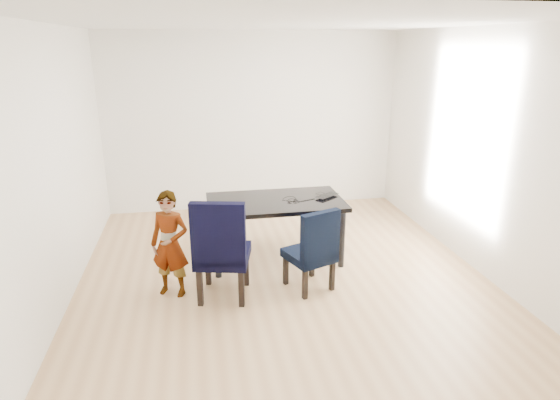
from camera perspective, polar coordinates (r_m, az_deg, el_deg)
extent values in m
cube|color=tan|center=(5.37, 0.39, -9.35)|extent=(4.50, 5.00, 0.01)
cube|color=white|center=(4.75, 0.47, 20.91)|extent=(4.50, 5.00, 0.01)
cube|color=white|center=(7.32, -3.33, 9.38)|extent=(4.50, 0.01, 2.70)
cube|color=silver|center=(2.61, 10.99, -8.14)|extent=(4.50, 0.01, 2.70)
cube|color=white|center=(4.99, -25.95, 3.23)|extent=(0.01, 5.00, 2.70)
cube|color=silver|center=(5.75, 23.19, 5.41)|extent=(0.01, 5.00, 2.70)
cube|color=black|center=(5.66, -0.55, -3.62)|extent=(1.60, 0.90, 0.75)
cube|color=black|center=(4.81, -7.00, -5.68)|extent=(0.63, 0.65, 1.10)
cube|color=black|center=(4.97, 3.57, -5.85)|extent=(0.58, 0.59, 0.92)
imported|color=orange|center=(4.92, -13.27, -5.28)|extent=(0.48, 0.41, 1.12)
cylinder|color=silver|center=(5.23, -6.12, -1.13)|extent=(0.38, 0.38, 0.02)
ellipsoid|color=#9F6A38|center=(5.21, -5.97, -0.71)|extent=(0.17, 0.10, 0.07)
imported|color=black|center=(5.69, 5.36, 0.59)|extent=(0.38, 0.35, 0.03)
torus|color=black|center=(5.47, 1.61, -0.20)|extent=(0.18, 0.18, 0.01)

